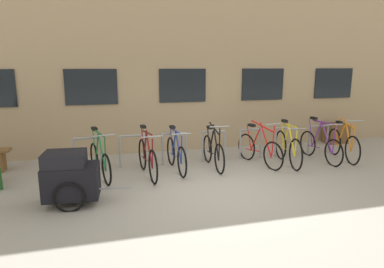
{
  "coord_description": "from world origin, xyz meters",
  "views": [
    {
      "loc": [
        -2.15,
        -5.8,
        2.35
      ],
      "look_at": [
        -0.16,
        1.6,
        0.79
      ],
      "focal_mm": 31.35,
      "sensor_mm": 36.0,
      "label": 1
    }
  ],
  "objects_px": {
    "bicycle_black": "(213,151)",
    "bike_trailer": "(70,177)",
    "bicycle_yellow": "(288,148)",
    "planter_box": "(336,133)",
    "bicycle_orange": "(343,144)",
    "bicycle_purple": "(320,145)",
    "bicycle_green": "(100,160)",
    "bicycle_red": "(259,149)",
    "bicycle_maroon": "(147,158)",
    "bicycle_blue": "(176,154)"
  },
  "relations": [
    {
      "from": "bicycle_black",
      "to": "planter_box",
      "type": "height_order",
      "value": "bicycle_black"
    },
    {
      "from": "bicycle_maroon",
      "to": "bicycle_red",
      "type": "height_order",
      "value": "bicycle_red"
    },
    {
      "from": "bicycle_orange",
      "to": "bicycle_purple",
      "type": "bearing_deg",
      "value": 175.53
    },
    {
      "from": "bicycle_green",
      "to": "bicycle_orange",
      "type": "xyz_separation_m",
      "value": [
        6.0,
        -0.13,
        0.01
      ]
    },
    {
      "from": "bicycle_blue",
      "to": "bicycle_red",
      "type": "distance_m",
      "value": 2.04
    },
    {
      "from": "bicycle_black",
      "to": "bicycle_yellow",
      "type": "relative_size",
      "value": 0.96
    },
    {
      "from": "bicycle_black",
      "to": "bike_trailer",
      "type": "height_order",
      "value": "bicycle_black"
    },
    {
      "from": "bicycle_blue",
      "to": "bicycle_yellow",
      "type": "bearing_deg",
      "value": -4.32
    },
    {
      "from": "bicycle_green",
      "to": "bicycle_red",
      "type": "height_order",
      "value": "bicycle_red"
    },
    {
      "from": "bicycle_black",
      "to": "bicycle_yellow",
      "type": "xyz_separation_m",
      "value": [
        1.83,
        -0.22,
        0.02
      ]
    },
    {
      "from": "bicycle_purple",
      "to": "bicycle_red",
      "type": "distance_m",
      "value": 1.65
    },
    {
      "from": "planter_box",
      "to": "bicycle_blue",
      "type": "bearing_deg",
      "value": -165.09
    },
    {
      "from": "bicycle_blue",
      "to": "bicycle_orange",
      "type": "height_order",
      "value": "bicycle_orange"
    },
    {
      "from": "bicycle_orange",
      "to": "bicycle_black",
      "type": "xyz_separation_m",
      "value": [
        -3.43,
        0.19,
        -0.01
      ]
    },
    {
      "from": "bicycle_maroon",
      "to": "bike_trailer",
      "type": "bearing_deg",
      "value": -140.71
    },
    {
      "from": "bicycle_yellow",
      "to": "bicycle_red",
      "type": "height_order",
      "value": "bicycle_red"
    },
    {
      "from": "bicycle_purple",
      "to": "bicycle_green",
      "type": "bearing_deg",
      "value": 179.18
    },
    {
      "from": "bicycle_blue",
      "to": "planter_box",
      "type": "distance_m",
      "value": 5.57
    },
    {
      "from": "bicycle_blue",
      "to": "bicycle_purple",
      "type": "height_order",
      "value": "bicycle_purple"
    },
    {
      "from": "bicycle_red",
      "to": "bicycle_black",
      "type": "bearing_deg",
      "value": 176.39
    },
    {
      "from": "bicycle_black",
      "to": "planter_box",
      "type": "xyz_separation_m",
      "value": [
        4.49,
        1.42,
        -0.08
      ]
    },
    {
      "from": "bicycle_black",
      "to": "bicycle_maroon",
      "type": "relative_size",
      "value": 0.94
    },
    {
      "from": "bicycle_yellow",
      "to": "planter_box",
      "type": "relative_size",
      "value": 2.44
    },
    {
      "from": "bike_trailer",
      "to": "planter_box",
      "type": "height_order",
      "value": "bike_trailer"
    },
    {
      "from": "bicycle_green",
      "to": "planter_box",
      "type": "distance_m",
      "value": 7.21
    },
    {
      "from": "bicycle_purple",
      "to": "bicycle_orange",
      "type": "bearing_deg",
      "value": -4.47
    },
    {
      "from": "bike_trailer",
      "to": "bicycle_black",
      "type": "bearing_deg",
      "value": 24.95
    },
    {
      "from": "bike_trailer",
      "to": "planter_box",
      "type": "distance_m",
      "value": 8.06
    },
    {
      "from": "bicycle_green",
      "to": "bicycle_purple",
      "type": "bearing_deg",
      "value": -0.82
    },
    {
      "from": "bicycle_green",
      "to": "bicycle_maroon",
      "type": "xyz_separation_m",
      "value": [
        1.0,
        -0.15,
        0.02
      ]
    },
    {
      "from": "bicycle_maroon",
      "to": "bicycle_red",
      "type": "relative_size",
      "value": 1.06
    },
    {
      "from": "bicycle_blue",
      "to": "bicycle_yellow",
      "type": "distance_m",
      "value": 2.74
    },
    {
      "from": "bicycle_blue",
      "to": "bicycle_maroon",
      "type": "bearing_deg",
      "value": -163.43
    },
    {
      "from": "bicycle_orange",
      "to": "planter_box",
      "type": "bearing_deg",
      "value": 56.83
    },
    {
      "from": "bicycle_black",
      "to": "planter_box",
      "type": "relative_size",
      "value": 2.35
    },
    {
      "from": "bicycle_black",
      "to": "bike_trailer",
      "type": "relative_size",
      "value": 1.12
    },
    {
      "from": "bicycle_red",
      "to": "bike_trailer",
      "type": "relative_size",
      "value": 1.12
    },
    {
      "from": "bicycle_orange",
      "to": "bicycle_yellow",
      "type": "height_order",
      "value": "bicycle_orange"
    },
    {
      "from": "bicycle_maroon",
      "to": "planter_box",
      "type": "relative_size",
      "value": 2.51
    },
    {
      "from": "bicycle_green",
      "to": "bicycle_yellow",
      "type": "height_order",
      "value": "bicycle_yellow"
    },
    {
      "from": "bicycle_orange",
      "to": "bicycle_red",
      "type": "relative_size",
      "value": 1.0
    },
    {
      "from": "bicycle_green",
      "to": "bicycle_red",
      "type": "relative_size",
      "value": 1.01
    },
    {
      "from": "bicycle_yellow",
      "to": "bicycle_red",
      "type": "bearing_deg",
      "value": 168.22
    },
    {
      "from": "bicycle_blue",
      "to": "bicycle_maroon",
      "type": "xyz_separation_m",
      "value": [
        -0.68,
        -0.2,
        0.02
      ]
    },
    {
      "from": "bike_trailer",
      "to": "bicycle_yellow",
      "type": "bearing_deg",
      "value": 13.83
    },
    {
      "from": "bicycle_blue",
      "to": "bicycle_yellow",
      "type": "height_order",
      "value": "bicycle_yellow"
    },
    {
      "from": "bicycle_orange",
      "to": "bicycle_maroon",
      "type": "distance_m",
      "value": 5.01
    },
    {
      "from": "bicycle_green",
      "to": "bicycle_maroon",
      "type": "bearing_deg",
      "value": -8.59
    },
    {
      "from": "bicycle_green",
      "to": "planter_box",
      "type": "xyz_separation_m",
      "value": [
        7.06,
        1.48,
        -0.08
      ]
    },
    {
      "from": "bicycle_red",
      "to": "planter_box",
      "type": "bearing_deg",
      "value": 24.12
    }
  ]
}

